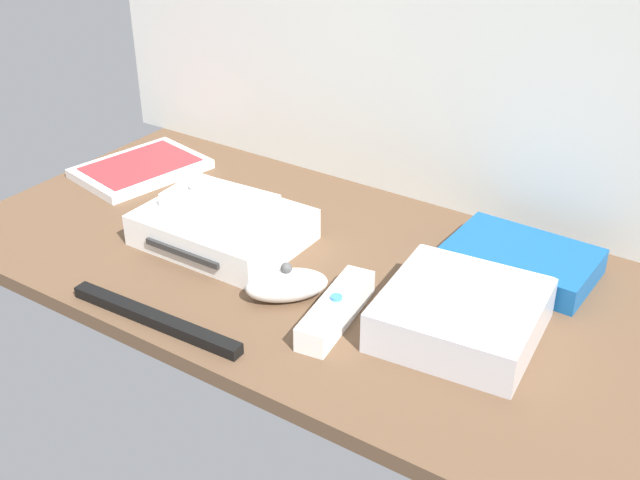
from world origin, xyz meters
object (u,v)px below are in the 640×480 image
object	(u,v)px
game_console	(223,227)
sensor_bar	(155,319)
remote_wand	(336,310)
network_router	(521,260)
remote_classic_pad	(220,201)
mini_computer	(461,314)
remote_nunchuk	(287,285)
game_case	(141,168)

from	to	relation	value
game_console	sensor_bar	bearing A→B (deg)	-73.83
remote_wand	network_router	bearing A→B (deg)	49.66
game_console	remote_classic_pad	size ratio (longest dim) A/B	1.42
mini_computer	network_router	world-z (taller)	mini_computer
network_router	mini_computer	bearing A→B (deg)	-91.58
remote_nunchuk	game_case	bearing A→B (deg)	-156.72
mini_computer	network_router	distance (cm)	16.37
mini_computer	game_case	distance (cm)	61.84
remote_classic_pad	sensor_bar	xyz separation A→B (cm)	(6.87, -20.27, -4.71)
network_router	sensor_bar	xyz separation A→B (cm)	(-30.73, -34.24, -1.00)
remote_wand	remote_nunchuk	world-z (taller)	remote_nunchuk
game_case	remote_classic_pad	size ratio (longest dim) A/B	1.43
remote_wand	sensor_bar	distance (cm)	20.93
sensor_bar	remote_classic_pad	bearing A→B (deg)	106.57
game_case	sensor_bar	size ratio (longest dim) A/B	0.89
game_console	sensor_bar	xyz separation A→B (cm)	(5.75, -19.25, -1.50)
mini_computer	remote_wand	xyz separation A→B (cm)	(-12.97, -5.70, -1.13)
game_console	network_router	world-z (taller)	game_console
remote_wand	remote_nunchuk	size ratio (longest dim) A/B	1.49
sensor_bar	network_router	bearing A→B (deg)	45.94
remote_wand	sensor_bar	xyz separation A→B (cm)	(-16.98, -12.21, -0.81)
game_console	network_router	distance (cm)	39.45
mini_computer	remote_nunchuk	distance (cm)	20.98
remote_wand	remote_nunchuk	distance (cm)	7.36
game_console	remote_nunchuk	xyz separation A→B (cm)	(15.41, -6.64, -0.16)
game_case	sensor_bar	world-z (taller)	game_case
game_console	remote_wand	bearing A→B (deg)	-17.67
network_router	remote_classic_pad	bearing A→B (deg)	-158.45
game_console	network_router	xyz separation A→B (cm)	(36.48, 14.98, -0.50)
game_case	sensor_bar	distance (cm)	42.37
game_case	mini_computer	bearing A→B (deg)	1.37
mini_computer	game_case	xyz separation A→B (cm)	(-60.80, 11.13, -1.88)
game_console	mini_computer	bearing A→B (deg)	-2.61
remote_classic_pad	mini_computer	bearing A→B (deg)	-7.41
game_case	remote_classic_pad	distance (cm)	25.96
remote_classic_pad	remote_wand	bearing A→B (deg)	-22.41
remote_wand	remote_classic_pad	xyz separation A→B (cm)	(-23.85, 8.06, 3.90)
remote_nunchuk	game_console	bearing A→B (deg)	-157.95
remote_wand	sensor_bar	size ratio (longest dim) A/B	0.63
game_console	remote_wand	xyz separation A→B (cm)	(22.74, -7.04, -0.69)
network_router	remote_nunchuk	xyz separation A→B (cm)	(-21.07, -21.62, 0.34)
mini_computer	remote_nunchuk	world-z (taller)	mini_computer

